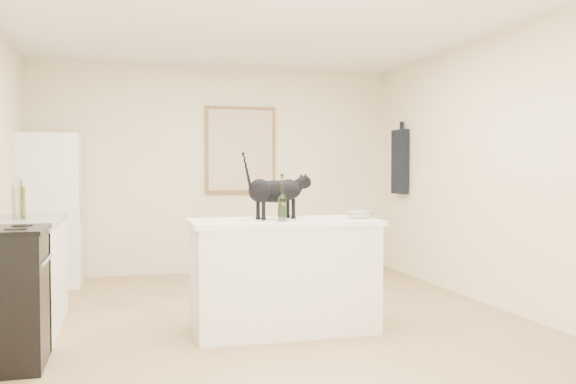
{
  "coord_description": "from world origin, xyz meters",
  "views": [
    {
      "loc": [
        -1.14,
        -4.93,
        1.3
      ],
      "look_at": [
        0.15,
        -0.15,
        1.12
      ],
      "focal_mm": 38.02,
      "sensor_mm": 36.0,
      "label": 1
    }
  ],
  "objects_px": {
    "fridge": "(49,210)",
    "black_cat": "(275,194)",
    "wine_bottle": "(282,201)",
    "glass_bowl": "(360,215)"
  },
  "relations": [
    {
      "from": "fridge",
      "to": "black_cat",
      "type": "relative_size",
      "value": 2.96
    },
    {
      "from": "fridge",
      "to": "wine_bottle",
      "type": "height_order",
      "value": "fridge"
    },
    {
      "from": "wine_bottle",
      "to": "black_cat",
      "type": "bearing_deg",
      "value": 91.5
    },
    {
      "from": "black_cat",
      "to": "wine_bottle",
      "type": "relative_size",
      "value": 1.8
    },
    {
      "from": "fridge",
      "to": "glass_bowl",
      "type": "height_order",
      "value": "fridge"
    },
    {
      "from": "fridge",
      "to": "glass_bowl",
      "type": "xyz_separation_m",
      "value": [
        2.68,
        -2.62,
        0.08
      ]
    },
    {
      "from": "fridge",
      "to": "black_cat",
      "type": "xyz_separation_m",
      "value": [
        2.0,
        -2.48,
        0.25
      ]
    },
    {
      "from": "wine_bottle",
      "to": "glass_bowl",
      "type": "bearing_deg",
      "value": 5.99
    },
    {
      "from": "black_cat",
      "to": "glass_bowl",
      "type": "bearing_deg",
      "value": -30.42
    },
    {
      "from": "fridge",
      "to": "glass_bowl",
      "type": "relative_size",
      "value": 6.97
    }
  ]
}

